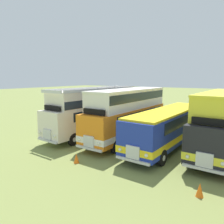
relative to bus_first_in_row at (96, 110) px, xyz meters
The scene contains 6 objects.
bus_first_in_row is the anchor object (origin of this frame).
bus_second_in_row 3.72m from the bus_first_in_row, ahead, with size 2.76×10.47×4.49m.
bus_third_in_row 7.47m from the bus_first_in_row, ahead, with size 2.95×11.37×2.99m.
bus_fourth_in_row 11.17m from the bus_first_in_row, ahead, with size 2.80×9.90×4.49m.
cone_near_end 13.24m from the bus_first_in_row, 30.50° to the right, with size 0.36×0.36×0.68m, color orange.
cone_mid_row 8.00m from the bus_first_in_row, 61.48° to the right, with size 0.36×0.36×0.63m, color orange.
Camera 1 is at (0.15, -16.88, 5.51)m, focal length 35.34 mm.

